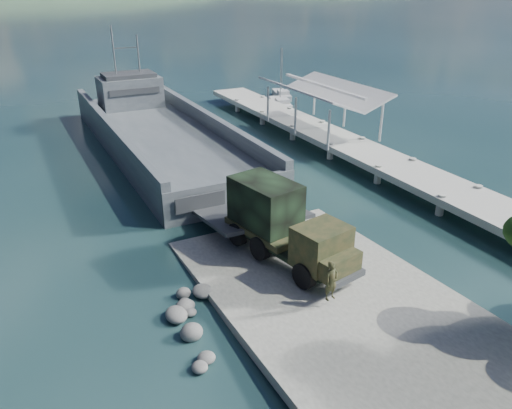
# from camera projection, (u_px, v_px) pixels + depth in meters

# --- Properties ---
(ground) EXTENTS (1400.00, 1400.00, 0.00)m
(ground) POSITION_uv_depth(u_px,v_px,m) (324.00, 295.00, 23.47)
(ground) COLOR #163635
(ground) RESTS_ON ground
(boat_ramp) EXTENTS (10.00, 18.00, 0.50)m
(boat_ramp) POSITION_uv_depth(u_px,v_px,m) (337.00, 302.00, 22.56)
(boat_ramp) COLOR slate
(boat_ramp) RESTS_ON ground
(shoreline_rocks) EXTENTS (3.20, 5.60, 0.90)m
(shoreline_rocks) POSITION_uv_depth(u_px,v_px,m) (197.00, 327.00, 21.32)
(shoreline_rocks) COLOR #575755
(shoreline_rocks) RESTS_ON ground
(pier) EXTENTS (6.40, 44.00, 6.10)m
(pier) POSITION_uv_depth(u_px,v_px,m) (328.00, 129.00, 43.40)
(pier) COLOR #ADADA3
(pier) RESTS_ON ground
(landing_craft) EXTENTS (8.87, 34.89, 10.35)m
(landing_craft) POSITION_uv_depth(u_px,v_px,m) (162.00, 140.00, 42.96)
(landing_craft) COLOR #40484C
(landing_craft) RESTS_ON ground
(military_truck) EXTENTS (3.93, 8.29, 3.70)m
(military_truck) POSITION_uv_depth(u_px,v_px,m) (283.00, 224.00, 25.08)
(military_truck) COLOR black
(military_truck) RESTS_ON boat_ramp
(soldier) EXTENTS (0.72, 0.53, 1.82)m
(soldier) POSITION_uv_depth(u_px,v_px,m) (331.00, 289.00, 21.49)
(soldier) COLOR black
(soldier) RESTS_ON boat_ramp
(sailboat_near) EXTENTS (3.09, 5.79, 6.78)m
(sailboat_near) POSITION_uv_depth(u_px,v_px,m) (280.00, 104.00, 57.37)
(sailboat_near) COLOR #B8B8B8
(sailboat_near) RESTS_ON ground
(sailboat_far) EXTENTS (2.91, 5.26, 6.16)m
(sailboat_far) POSITION_uv_depth(u_px,v_px,m) (282.00, 95.00, 61.92)
(sailboat_far) COLOR #B8B8B8
(sailboat_far) RESTS_ON ground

